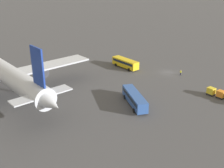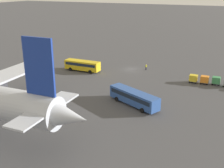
{
  "view_description": "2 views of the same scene",
  "coord_description": "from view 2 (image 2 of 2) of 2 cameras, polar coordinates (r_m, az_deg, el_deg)",
  "views": [
    {
      "loc": [
        -54.87,
        68.06,
        31.39
      ],
      "look_at": [
        -1.11,
        24.37,
        2.74
      ],
      "focal_mm": 45.0,
      "sensor_mm": 36.0,
      "label": 1
    },
    {
      "loc": [
        -28.62,
        74.89,
        23.57
      ],
      "look_at": [
        -4.17,
        22.74,
        3.28
      ],
      "focal_mm": 45.0,
      "sensor_mm": 36.0,
      "label": 2
    }
  ],
  "objects": [
    {
      "name": "shuttle_bus_near",
      "position": [
        81.89,
        -6.04,
        3.89
      ],
      "size": [
        10.57,
        3.24,
        3.02
      ],
      "rotation": [
        0.0,
        0.0,
        0.01
      ],
      "color": "gold",
      "rests_on": "ground"
    },
    {
      "name": "shuttle_bus_far",
      "position": [
        58.11,
        4.46,
        -2.62
      ],
      "size": [
        12.21,
        7.55,
        3.05
      ],
      "rotation": [
        0.0,
        0.0,
        -0.43
      ],
      "color": "#2D5199",
      "rests_on": "ground"
    },
    {
      "name": "ground_plane",
      "position": [
        83.57,
        4.04,
        2.97
      ],
      "size": [
        600.0,
        600.0,
        0.0
      ],
      "primitive_type": "plane",
      "color": "#424244"
    },
    {
      "name": "cargo_cart_yellow",
      "position": [
        74.53,
        16.2,
        1.14
      ],
      "size": [
        2.02,
        1.71,
        2.06
      ],
      "rotation": [
        0.0,
        0.0,
        -0.01
      ],
      "color": "#38383D",
      "rests_on": "ground"
    },
    {
      "name": "cargo_cart_green",
      "position": [
        74.64,
        20.41,
        0.7
      ],
      "size": [
        2.02,
        1.71,
        2.06
      ],
      "rotation": [
        0.0,
        0.0,
        -0.01
      ],
      "color": "#38383D",
      "rests_on": "ground"
    },
    {
      "name": "cargo_cart_orange",
      "position": [
        74.4,
        18.29,
        0.89
      ],
      "size": [
        2.02,
        1.71,
        2.06
      ],
      "rotation": [
        0.0,
        0.0,
        -0.01
      ],
      "color": "#38383D",
      "rests_on": "ground"
    },
    {
      "name": "worker_person",
      "position": [
        83.23,
        6.94,
        3.43
      ],
      "size": [
        0.38,
        0.38,
        1.74
      ],
      "color": "#1E1E2D",
      "rests_on": "ground"
    }
  ]
}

